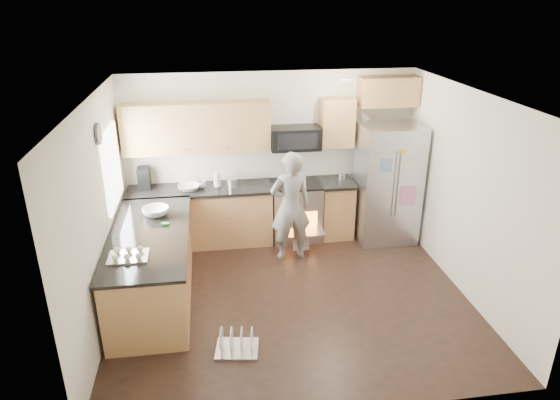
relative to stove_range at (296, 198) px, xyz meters
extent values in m
plane|color=black|center=(-0.35, -1.69, -0.68)|extent=(4.50, 4.50, 0.00)
cube|color=white|center=(-0.35, 0.31, 0.62)|extent=(4.50, 0.04, 2.60)
cube|color=white|center=(-0.35, -3.69, 0.62)|extent=(4.50, 0.04, 2.60)
cube|color=white|center=(-2.60, -1.69, 0.62)|extent=(0.04, 4.00, 2.60)
cube|color=white|center=(1.90, -1.69, 0.62)|extent=(0.04, 4.00, 2.60)
cube|color=white|center=(-0.35, -1.69, 1.92)|extent=(4.50, 4.00, 0.04)
cube|color=white|center=(-2.58, -0.69, 0.87)|extent=(0.04, 1.00, 1.00)
cylinder|color=#FFEFCC|center=(0.55, -0.59, 1.91)|extent=(0.14, 0.14, 0.02)
cylinder|color=#474754|center=(-2.57, -1.24, 1.47)|extent=(0.03, 0.26, 0.26)
cube|color=#B36F47|center=(-1.48, 0.01, -0.24)|extent=(2.15, 0.60, 0.87)
cube|color=black|center=(-1.48, 0.00, 0.23)|extent=(2.19, 0.64, 0.04)
cube|color=#B36F47|center=(0.65, 0.01, -0.24)|extent=(0.50, 0.60, 0.87)
cube|color=black|center=(0.65, 0.00, 0.23)|extent=(0.54, 0.64, 0.04)
cube|color=#B36F47|center=(-1.47, 0.14, 1.15)|extent=(2.16, 0.33, 0.74)
cube|color=#B36F47|center=(0.65, 0.14, 1.15)|extent=(0.50, 0.33, 0.74)
cube|color=#B36F47|center=(1.43, 0.14, 1.60)|extent=(0.90, 0.33, 0.44)
imported|color=white|center=(-1.64, -0.04, 0.29)|extent=(0.32, 0.32, 0.08)
imported|color=white|center=(-1.21, 0.02, 0.39)|extent=(0.11, 0.11, 0.28)
imported|color=white|center=(-1.46, 0.02, 0.30)|extent=(0.14, 0.14, 0.11)
cylinder|color=#B7B7BC|center=(-0.97, 0.02, 0.32)|extent=(0.20, 0.20, 0.14)
cube|color=black|center=(-2.30, 0.11, 0.42)|extent=(0.18, 0.22, 0.33)
cylinder|color=#B7B7BC|center=(0.76, 0.08, 0.29)|extent=(0.11, 0.11, 0.09)
cube|color=#B36F47|center=(-2.10, -1.44, -0.24)|extent=(0.90, 2.30, 0.87)
cube|color=black|center=(-2.10, -1.44, 0.23)|extent=(0.96, 2.36, 0.04)
imported|color=silver|center=(-2.05, -0.91, 0.30)|extent=(0.35, 0.35, 0.11)
cube|color=green|center=(-1.91, -1.24, 0.26)|extent=(0.09, 0.06, 0.03)
cube|color=#B7B7BC|center=(-2.27, -2.04, 0.29)|extent=(0.44, 0.34, 0.09)
cube|color=#B7B7BC|center=(0.00, -0.01, -0.23)|extent=(0.76, 0.62, 0.90)
cube|color=black|center=(0.00, -0.01, 0.24)|extent=(0.76, 0.60, 0.03)
cube|color=orange|center=(0.00, -0.33, -0.28)|extent=(0.56, 0.02, 0.34)
cube|color=#B7B7BC|center=(0.00, -0.49, -0.36)|extent=(0.70, 0.34, 0.03)
cube|color=white|center=(0.00, -0.54, -0.50)|extent=(0.24, 0.03, 0.28)
cube|color=black|center=(0.00, 0.11, 0.94)|extent=(0.76, 0.40, 0.34)
cube|color=#B7B7BC|center=(1.39, -0.24, 0.25)|extent=(0.91, 0.72, 1.85)
cylinder|color=#B7B7BC|center=(1.36, -0.60, 0.38)|extent=(0.02, 0.02, 1.01)
cylinder|color=#B7B7BC|center=(1.42, -0.60, 0.38)|extent=(0.02, 0.02, 1.01)
cube|color=pink|center=(1.60, -0.60, 0.18)|extent=(0.24, 0.01, 0.30)
cube|color=#7F9ACB|center=(1.21, -0.60, 0.68)|extent=(0.18, 0.01, 0.22)
imported|color=gray|center=(-0.19, -0.65, 0.15)|extent=(0.64, 0.45, 1.64)
cube|color=#B7B7BC|center=(-1.12, -2.65, -0.66)|extent=(0.52, 0.44, 0.03)
cylinder|color=white|center=(-1.29, -2.62, -0.52)|extent=(0.05, 0.26, 0.26)
cylinder|color=white|center=(-1.18, -2.64, -0.52)|extent=(0.05, 0.26, 0.26)
cylinder|color=white|center=(-1.07, -2.66, -0.52)|extent=(0.05, 0.26, 0.26)
cylinder|color=white|center=(-0.96, -2.68, -0.52)|extent=(0.05, 0.26, 0.26)
camera|label=1|loc=(-1.30, -7.14, 3.00)|focal=32.00mm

